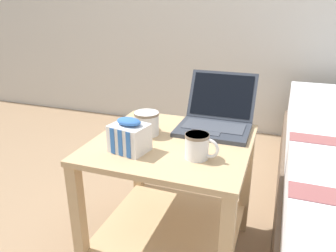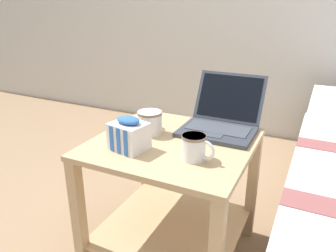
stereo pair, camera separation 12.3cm
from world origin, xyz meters
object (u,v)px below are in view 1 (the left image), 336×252
(mug_front_left, at_px, (147,122))
(cell_phone, at_px, (139,121))
(laptop, at_px, (216,118))
(snack_bag, at_px, (129,136))
(mug_front_right, at_px, (198,145))

(mug_front_left, distance_m, cell_phone, 0.16)
(laptop, distance_m, snack_bag, 0.42)
(laptop, distance_m, mug_front_left, 0.31)
(laptop, height_order, mug_front_left, laptop)
(mug_front_left, height_order, snack_bag, snack_bag)
(mug_front_left, bearing_deg, snack_bag, -88.30)
(mug_front_right, distance_m, cell_phone, 0.44)
(mug_front_left, relative_size, cell_phone, 0.94)
(laptop, bearing_deg, cell_phone, -172.07)
(mug_front_right, distance_m, snack_bag, 0.25)
(laptop, distance_m, cell_phone, 0.35)
(snack_bag, relative_size, cell_phone, 0.98)
(mug_front_right, relative_size, cell_phone, 0.83)
(mug_front_left, height_order, mug_front_right, mug_front_left)
(mug_front_left, xyz_separation_m, snack_bag, (0.01, -0.17, 0.00))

